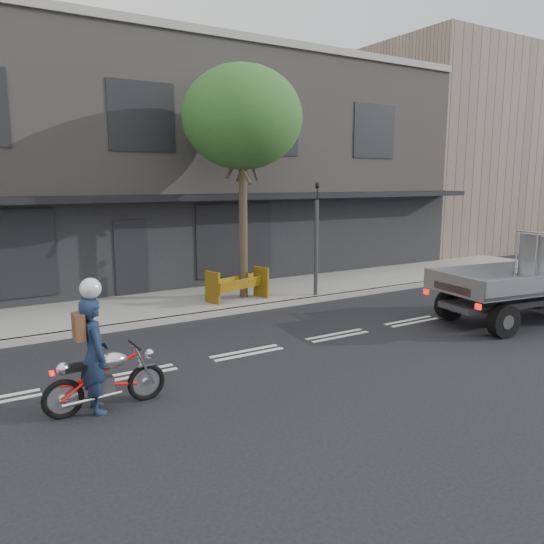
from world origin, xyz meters
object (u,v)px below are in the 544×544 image
at_px(street_tree, 242,118).
at_px(rider, 94,355).
at_px(construction_barrier, 242,285).
at_px(motorcycle, 106,378).
at_px(traffic_light_pole, 316,245).

relative_size(street_tree, rider, 3.73).
xyz_separation_m(rider, construction_barrier, (5.20, 4.92, -0.28)).
bearing_deg(motorcycle, street_tree, 44.31).
height_order(street_tree, rider, street_tree).
distance_m(traffic_light_pole, construction_barrier, 2.59).
relative_size(street_tree, traffic_light_pole, 1.93).
xyz_separation_m(street_tree, construction_barrier, (-0.35, -0.52, -4.65)).
bearing_deg(construction_barrier, motorcycle, -135.72).
distance_m(street_tree, construction_barrier, 4.70).
distance_m(street_tree, rider, 8.92).
bearing_deg(street_tree, traffic_light_pole, -23.03).
relative_size(street_tree, construction_barrier, 3.99).
distance_m(traffic_light_pole, rider, 8.87).
bearing_deg(street_tree, motorcycle, -134.77).
xyz_separation_m(street_tree, rider, (-5.55, -5.45, -4.37)).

